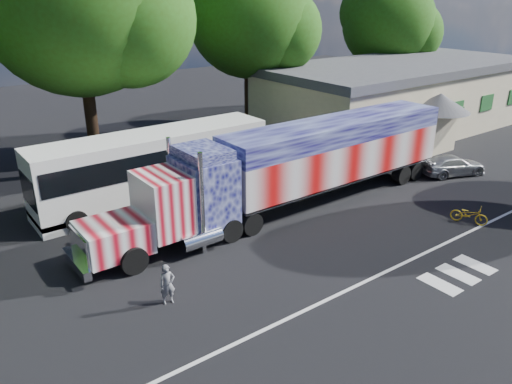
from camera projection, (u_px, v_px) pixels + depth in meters
ground at (299, 256)px, 20.76m from camera, size 100.00×100.00×0.00m
lane_markings at (399, 282)px, 18.91m from camera, size 30.00×2.67×0.01m
semi_truck at (299, 164)px, 24.69m from camera, size 20.75×3.28×4.42m
coach_bus at (155, 166)px, 25.71m from camera, size 12.39×2.88×3.61m
hall_building at (400, 96)px, 38.90m from camera, size 22.40×12.80×5.20m
parked_car at (453, 165)px, 29.74m from camera, size 4.33×2.93×1.16m
woman at (167, 284)px, 17.37m from camera, size 0.59×0.44×1.50m
bicycle at (469, 215)px, 23.53m from camera, size 1.20×1.77×0.88m
tree_ne_a at (251, 17)px, 35.68m from camera, size 9.23×8.79×12.98m
tree_far_ne at (390, 23)px, 45.32m from camera, size 8.73×8.31×11.70m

